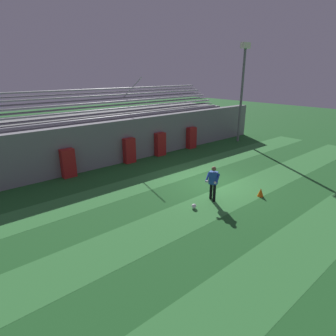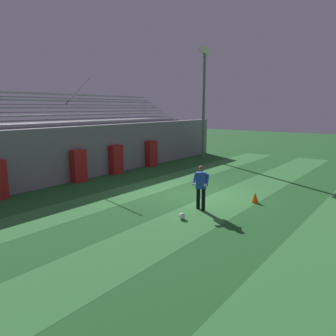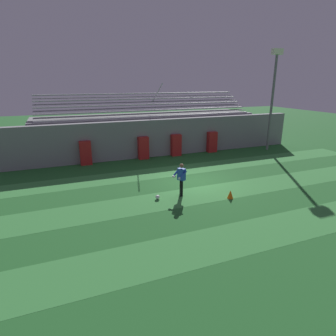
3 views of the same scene
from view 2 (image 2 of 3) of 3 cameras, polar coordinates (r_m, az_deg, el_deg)
ground_plane at (r=14.42m, az=3.92°, el=-4.62°), size 80.00×80.00×0.00m
turf_stripe_mid at (r=13.56m, az=10.34°, el=-5.73°), size 28.00×2.10×0.01m
turf_stripe_far at (r=15.81m, az=-3.41°, el=-3.26°), size 28.00×2.10×0.01m
back_wall at (r=18.43m, az=-13.24°, el=2.86°), size 24.00×0.60×2.80m
padding_pillar_gate_left at (r=17.28m, az=-15.33°, el=0.35°), size 0.76×0.44×1.65m
padding_pillar_gate_right at (r=18.98m, az=-9.06°, el=1.47°), size 0.76×0.44×1.65m
padding_pillar_far_right at (r=21.29m, az=-2.90°, el=2.55°), size 0.76×0.44×1.65m
bleacher_stand at (r=20.26m, az=-17.53°, el=3.62°), size 18.00×4.05×5.43m
floodlight_pole at (r=24.50m, az=6.27°, el=13.41°), size 0.90×0.36×7.96m
goalkeeper at (r=12.09m, az=5.77°, el=-2.94°), size 0.67×0.71×1.67m
soccer_ball at (r=11.27m, az=2.47°, el=-8.37°), size 0.22×0.22×0.22m
traffic_cone at (r=13.58m, az=14.91°, el=-5.00°), size 0.30×0.30×0.42m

